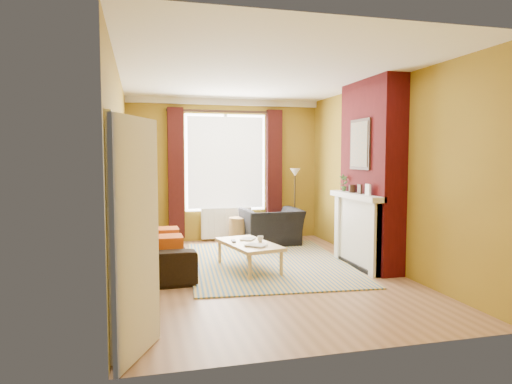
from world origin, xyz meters
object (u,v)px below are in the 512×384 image
at_px(sofa, 157,247).
at_px(wicker_stool, 239,231).
at_px(floor_lamp, 295,184).
at_px(coffee_table, 249,245).
at_px(armchair, 271,227).

bearing_deg(sofa, wicker_stool, -45.87).
height_order(sofa, floor_lamp, floor_lamp).
height_order(wicker_stool, floor_lamp, floor_lamp).
relative_size(sofa, floor_lamp, 1.57).
bearing_deg(sofa, coffee_table, -107.94).
xyz_separation_m(sofa, wicker_stool, (1.60, 1.64, -0.08)).
relative_size(armchair, floor_lamp, 0.73).
height_order(armchair, wicker_stool, armchair).
relative_size(wicker_stool, floor_lamp, 0.35).
distance_m(armchair, floor_lamp, 1.07).
bearing_deg(armchair, floor_lamp, -149.87).
xyz_separation_m(sofa, armchair, (2.16, 1.37, 0.01)).
relative_size(coffee_table, wicker_stool, 2.61).
bearing_deg(wicker_stool, armchair, -25.94).
bearing_deg(wicker_stool, coffee_table, -98.20).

